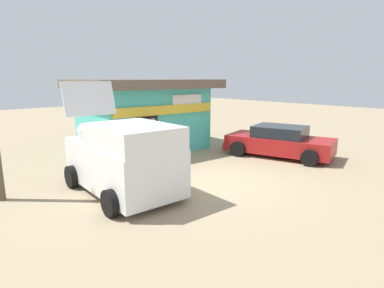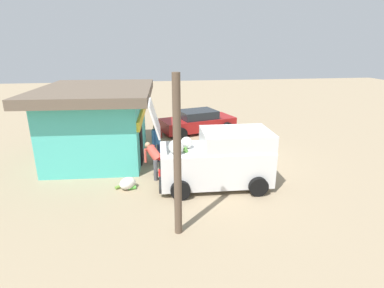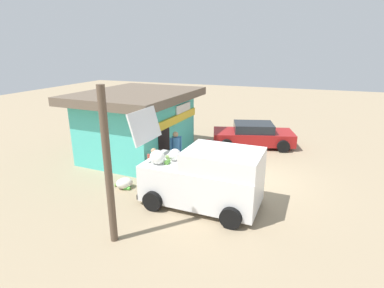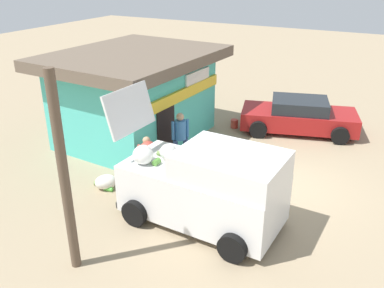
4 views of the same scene
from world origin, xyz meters
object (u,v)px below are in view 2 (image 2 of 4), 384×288
Objects in this scene: delivery_van at (218,158)px; customer_bending at (154,157)px; storefront_bar at (99,121)px; parked_sedan at (198,122)px; vendor_standing at (156,140)px; unloaded_banana_pile at (128,183)px; paint_bucket at (160,134)px.

customer_bending is (0.92, 2.21, -0.18)m from delivery_van.
storefront_bar reaches higher than delivery_van.
delivery_van is at bearing 176.56° from parked_sedan.
delivery_van is 6.97m from parked_sedan.
parked_sedan is at bearing -29.00° from vendor_standing.
customer_bending is at bearing -51.16° from unloaded_banana_pile.
customer_bending is 4.17× the size of paint_bucket.
delivery_van reaches higher than parked_sedan.
customer_bending is (-6.02, 2.63, 0.23)m from parked_sedan.
storefront_bar is 7.20× the size of unloaded_banana_pile.
unloaded_banana_pile is (0.13, 3.19, -0.82)m from delivery_van.
vendor_standing reaches higher than parked_sedan.
parked_sedan is at bearing -55.89° from storefront_bar.
paint_bucket is (6.13, 1.81, -0.84)m from delivery_van.
delivery_van is 2.46× the size of vendor_standing.
parked_sedan is 2.41m from paint_bucket.
unloaded_banana_pile is (-6.81, 3.61, -0.41)m from parked_sedan.
storefront_bar is at bearing 41.11° from customer_bending.
delivery_van is at bearing -163.54° from paint_bucket.
unloaded_banana_pile is at bearing 152.06° from parked_sedan.
storefront_bar is 1.44× the size of delivery_van.
vendor_standing is at bearing -115.20° from storefront_bar.
vendor_standing is 2.04× the size of unloaded_banana_pile.
storefront_bar reaches higher than paint_bucket.
delivery_van is 3.30m from unloaded_banana_pile.
unloaded_banana_pile is 2.58× the size of paint_bucket.
vendor_standing is 1.52m from customer_bending.
delivery_van is 3.09× the size of customer_bending.
vendor_standing is at bearing 151.00° from parked_sedan.
unloaded_banana_pile is at bearing -158.75° from storefront_bar.
delivery_van reaches higher than paint_bucket.
delivery_van reaches higher than unloaded_banana_pile.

